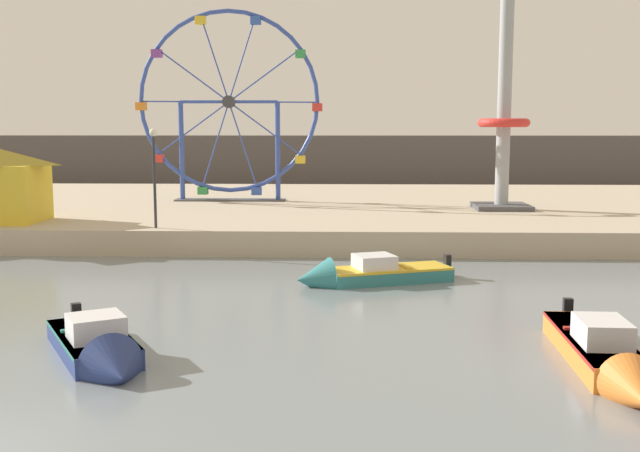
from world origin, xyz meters
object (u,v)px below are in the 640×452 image
ferris_wheel_blue_frame (229,106)px  drop_tower_steel_tower (504,119)px  motorboat_teal_painted (362,274)px  motorboat_orange_hull (606,357)px  motorboat_navy_blue (101,350)px  promenade_lamp_near (154,164)px

ferris_wheel_blue_frame → drop_tower_steel_tower: size_ratio=0.92×
motorboat_teal_painted → ferris_wheel_blue_frame: size_ratio=0.53×
motorboat_orange_hull → drop_tower_steel_tower: drop_tower_steel_tower is taller
ferris_wheel_blue_frame → motorboat_navy_blue: bearing=-87.8°
motorboat_navy_blue → drop_tower_steel_tower: 27.15m
motorboat_teal_painted → ferris_wheel_blue_frame: ferris_wheel_blue_frame is taller
motorboat_teal_painted → motorboat_orange_hull: 10.69m
promenade_lamp_near → ferris_wheel_blue_frame: bearing=83.2°
motorboat_teal_painted → motorboat_navy_blue: 10.96m
motorboat_teal_painted → drop_tower_steel_tower: (7.49, 13.77, 5.39)m
motorboat_teal_painted → motorboat_orange_hull: bearing=99.6°
motorboat_navy_blue → drop_tower_steel_tower: (13.63, 22.85, 5.38)m
motorboat_navy_blue → promenade_lamp_near: (-2.42, 14.93, 3.46)m
motorboat_orange_hull → promenade_lamp_near: 20.77m
motorboat_teal_painted → motorboat_orange_hull: size_ratio=0.89×
drop_tower_steel_tower → promenade_lamp_near: (-16.05, -7.92, -1.92)m
motorboat_navy_blue → promenade_lamp_near: bearing=159.2°
motorboat_orange_hull → ferris_wheel_blue_frame: 30.25m
promenade_lamp_near → motorboat_navy_blue: bearing=-80.8°
motorboat_teal_painted → drop_tower_steel_tower: size_ratio=0.48×
motorboat_orange_hull → ferris_wheel_blue_frame: ferris_wheel_blue_frame is taller
motorboat_teal_painted → promenade_lamp_near: size_ratio=1.35×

